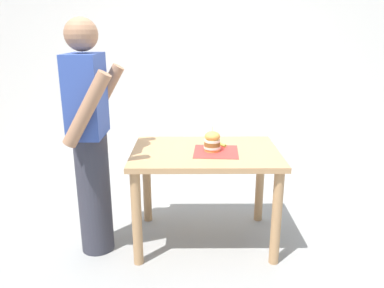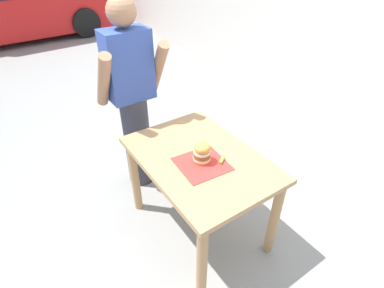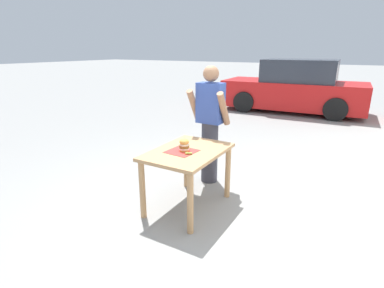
{
  "view_description": "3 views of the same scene",
  "coord_description": "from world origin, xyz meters",
  "px_view_note": "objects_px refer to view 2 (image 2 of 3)",
  "views": [
    {
      "loc": [
        -2.65,
        0.12,
        1.6
      ],
      "look_at": [
        0.0,
        0.1,
        0.8
      ],
      "focal_mm": 35.0,
      "sensor_mm": 36.0,
      "label": 1
    },
    {
      "loc": [
        -0.98,
        -1.35,
        2.04
      ],
      "look_at": [
        0.0,
        0.1,
        0.8
      ],
      "focal_mm": 28.0,
      "sensor_mm": 36.0,
      "label": 2
    },
    {
      "loc": [
        1.75,
        -2.89,
        1.9
      ],
      "look_at": [
        0.0,
        0.1,
        0.8
      ],
      "focal_mm": 28.0,
      "sensor_mm": 36.0,
      "label": 3
    }
  ],
  "objects_px": {
    "diner_across_table": "(133,100)",
    "parked_car_near_curb": "(13,5)",
    "sandwich": "(202,152)",
    "patio_table": "(200,171)",
    "pickle_spear": "(222,160)"
  },
  "relations": [
    {
      "from": "diner_across_table",
      "to": "parked_car_near_curb",
      "type": "relative_size",
      "value": 0.4
    },
    {
      "from": "diner_across_table",
      "to": "parked_car_near_curb",
      "type": "bearing_deg",
      "value": 91.13
    },
    {
      "from": "parked_car_near_curb",
      "to": "diner_across_table",
      "type": "bearing_deg",
      "value": -88.87
    },
    {
      "from": "parked_car_near_curb",
      "to": "sandwich",
      "type": "bearing_deg",
      "value": -88.16
    },
    {
      "from": "patio_table",
      "to": "sandwich",
      "type": "distance_m",
      "value": 0.21
    },
    {
      "from": "diner_across_table",
      "to": "pickle_spear",
      "type": "bearing_deg",
      "value": -77.39
    },
    {
      "from": "sandwich",
      "to": "parked_car_near_curb",
      "type": "xyz_separation_m",
      "value": [
        -0.22,
        6.88,
        -0.1
      ]
    },
    {
      "from": "sandwich",
      "to": "diner_across_table",
      "type": "xyz_separation_m",
      "value": [
        -0.1,
        0.87,
        0.06
      ]
    },
    {
      "from": "pickle_spear",
      "to": "diner_across_table",
      "type": "bearing_deg",
      "value": 102.61
    },
    {
      "from": "sandwich",
      "to": "pickle_spear",
      "type": "distance_m",
      "value": 0.15
    },
    {
      "from": "patio_table",
      "to": "parked_car_near_curb",
      "type": "relative_size",
      "value": 0.25
    },
    {
      "from": "sandwich",
      "to": "diner_across_table",
      "type": "relative_size",
      "value": 0.11
    },
    {
      "from": "diner_across_table",
      "to": "parked_car_near_curb",
      "type": "height_order",
      "value": "diner_across_table"
    },
    {
      "from": "pickle_spear",
      "to": "parked_car_near_curb",
      "type": "bearing_deg",
      "value": 92.72
    },
    {
      "from": "pickle_spear",
      "to": "parked_car_near_curb",
      "type": "height_order",
      "value": "parked_car_near_curb"
    }
  ]
}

